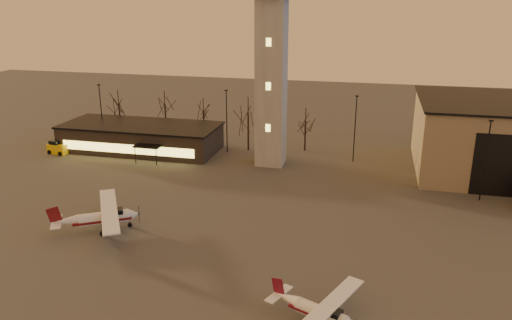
# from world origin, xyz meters

# --- Properties ---
(ground) EXTENTS (220.00, 220.00, 0.00)m
(ground) POSITION_xyz_m (0.00, 0.00, 0.00)
(ground) COLOR #3A3836
(ground) RESTS_ON ground
(control_tower) EXTENTS (6.80, 6.80, 32.60)m
(control_tower) POSITION_xyz_m (0.00, 30.00, 16.33)
(control_tower) COLOR gray
(control_tower) RESTS_ON ground
(terminal) EXTENTS (25.40, 12.20, 4.30)m
(terminal) POSITION_xyz_m (-21.99, 31.98, 2.16)
(terminal) COLOR black
(terminal) RESTS_ON ground
(light_poles) EXTENTS (58.50, 12.25, 10.14)m
(light_poles) POSITION_xyz_m (0.50, 31.00, 5.41)
(light_poles) COLOR black
(light_poles) RESTS_ON ground
(tree_row) EXTENTS (37.20, 9.20, 8.80)m
(tree_row) POSITION_xyz_m (-13.70, 39.16, 5.94)
(tree_row) COLOR black
(tree_row) RESTS_ON ground
(cessna_front) EXTENTS (7.98, 9.62, 2.74)m
(cessna_front) POSITION_xyz_m (12.01, -7.45, 0.94)
(cessna_front) COLOR silver
(cessna_front) RESTS_ON ground
(cessna_rear) EXTENTS (9.81, 11.28, 3.38)m
(cessna_rear) POSITION_xyz_m (-12.32, 3.70, 1.16)
(cessna_rear) COLOR silver
(cessna_rear) RESTS_ON ground
(service_cart) EXTENTS (3.61, 2.61, 2.12)m
(service_cart) POSITION_xyz_m (-34.07, 27.01, 0.81)
(service_cart) COLOR yellow
(service_cart) RESTS_ON ground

